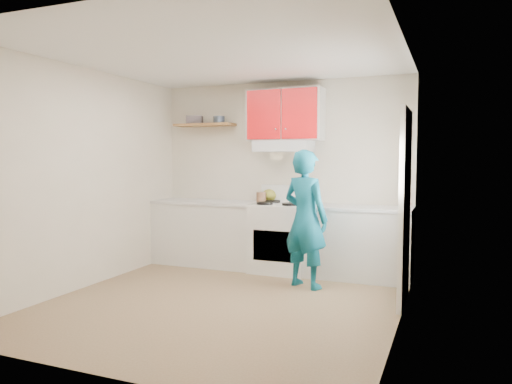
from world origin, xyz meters
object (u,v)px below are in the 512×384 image
at_px(stove, 281,238).
at_px(tin, 219,120).
at_px(person, 305,219).
at_px(crock, 261,198).
at_px(kettle, 270,195).

relative_size(stove, tin, 5.56).
relative_size(stove, person, 0.56).
distance_m(crock, person, 1.13).
height_order(kettle, person, person).
bearing_deg(stove, kettle, 135.63).
xyz_separation_m(stove, crock, (-0.32, 0.08, 0.52)).
bearing_deg(tin, person, -27.73).
relative_size(stove, kettle, 4.32).
bearing_deg(person, tin, -6.99).
relative_size(tin, crock, 1.01).
bearing_deg(stove, tin, 170.77).
distance_m(stove, person, 0.91).
height_order(stove, tin, tin).
bearing_deg(crock, stove, -14.37).
xyz_separation_m(kettle, crock, (-0.06, -0.17, -0.03)).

